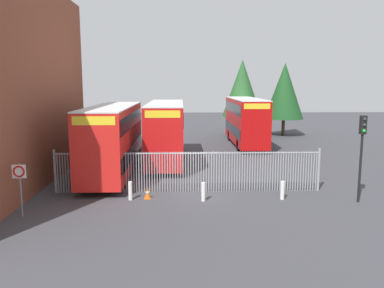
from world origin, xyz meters
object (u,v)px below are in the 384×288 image
(double_decker_bus_behind_fence_left, at_px, (166,130))
(bollard_center_front, at_px, (203,192))
(double_decker_bus_near_gate, at_px, (113,137))
(speed_limit_sign_post, at_px, (19,178))
(double_decker_bus_behind_fence_right, at_px, (245,120))
(traffic_cone_by_gate, at_px, (147,193))
(bollard_near_left, at_px, (130,191))
(bollard_near_right, at_px, (282,190))
(traffic_light_kerbside, at_px, (362,143))

(double_decker_bus_behind_fence_left, distance_m, bollard_center_front, 10.36)
(double_decker_bus_near_gate, distance_m, speed_limit_sign_post, 8.43)
(double_decker_bus_behind_fence_right, height_order, speed_limit_sign_post, double_decker_bus_behind_fence_right)
(traffic_cone_by_gate, bearing_deg, double_decker_bus_near_gate, 115.72)
(double_decker_bus_behind_fence_left, height_order, bollard_center_front, double_decker_bus_behind_fence_left)
(bollard_center_front, height_order, traffic_cone_by_gate, bollard_center_front)
(double_decker_bus_behind_fence_left, bearing_deg, traffic_cone_by_gate, -93.82)
(bollard_near_left, xyz_separation_m, bollard_center_front, (3.67, -0.31, 0.00))
(double_decker_bus_near_gate, bearing_deg, speed_limit_sign_post, -108.90)
(bollard_near_left, height_order, bollard_center_front, same)
(double_decker_bus_behind_fence_right, height_order, bollard_near_right, double_decker_bus_behind_fence_right)
(bollard_near_right, bearing_deg, double_decker_bus_behind_fence_right, 86.66)
(bollard_near_right, bearing_deg, bollard_near_left, 178.89)
(traffic_cone_by_gate, height_order, speed_limit_sign_post, speed_limit_sign_post)
(double_decker_bus_near_gate, xyz_separation_m, bollard_center_front, (5.41, -5.86, -1.95))
(bollard_near_left, bearing_deg, speed_limit_sign_post, -151.76)
(double_decker_bus_behind_fence_right, height_order, bollard_near_left, double_decker_bus_behind_fence_right)
(bollard_center_front, relative_size, bollard_near_right, 1.00)
(bollard_near_left, distance_m, speed_limit_sign_post, 5.23)
(bollard_center_front, distance_m, bollard_near_right, 4.02)
(bollard_center_front, bearing_deg, bollard_near_left, 175.13)
(bollard_near_right, bearing_deg, traffic_light_kerbside, -9.05)
(bollard_center_front, distance_m, speed_limit_sign_post, 8.50)
(double_decker_bus_behind_fence_right, relative_size, bollard_center_front, 11.38)
(double_decker_bus_near_gate, height_order, speed_limit_sign_post, double_decker_bus_near_gate)
(double_decker_bus_behind_fence_right, relative_size, speed_limit_sign_post, 4.50)
(bollard_near_left, height_order, bollard_near_right, same)
(double_decker_bus_behind_fence_left, relative_size, double_decker_bus_behind_fence_right, 1.00)
(bollard_near_right, bearing_deg, bollard_center_front, -177.66)
(bollard_near_left, relative_size, bollard_near_right, 1.00)
(bollard_center_front, bearing_deg, bollard_near_right, 2.34)
(double_decker_bus_behind_fence_right, bearing_deg, double_decker_bus_near_gate, -131.20)
(bollard_near_right, height_order, traffic_light_kerbside, traffic_light_kerbside)
(double_decker_bus_near_gate, distance_m, bollard_near_right, 11.19)
(bollard_near_left, height_order, speed_limit_sign_post, speed_limit_sign_post)
(traffic_cone_by_gate, bearing_deg, traffic_light_kerbside, -4.95)
(bollard_center_front, relative_size, traffic_light_kerbside, 0.22)
(double_decker_bus_behind_fence_left, distance_m, traffic_light_kerbside, 14.30)
(double_decker_bus_behind_fence_left, bearing_deg, double_decker_bus_near_gate, -128.34)
(speed_limit_sign_post, bearing_deg, bollard_center_front, 14.38)
(double_decker_bus_behind_fence_right, height_order, traffic_light_kerbside, double_decker_bus_behind_fence_right)
(bollard_near_right, bearing_deg, double_decker_bus_near_gate, 148.85)
(double_decker_bus_near_gate, xyz_separation_m, speed_limit_sign_post, (-2.72, -7.95, -0.65))
(double_decker_bus_behind_fence_left, relative_size, traffic_cone_by_gate, 18.32)
(bollard_near_left, xyz_separation_m, bollard_near_right, (7.69, -0.15, 0.00))
(double_decker_bus_behind_fence_left, xyz_separation_m, traffic_light_kerbside, (9.85, -10.35, 0.56))
(double_decker_bus_behind_fence_right, relative_size, bollard_near_left, 11.38)
(double_decker_bus_behind_fence_right, xyz_separation_m, speed_limit_sign_post, (-13.18, -19.89, -0.65))
(double_decker_bus_behind_fence_right, bearing_deg, bollard_center_front, -105.82)
(bollard_near_left, bearing_deg, double_decker_bus_behind_fence_left, 81.27)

